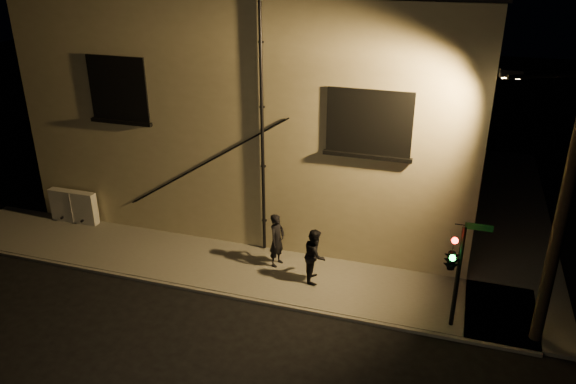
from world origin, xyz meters
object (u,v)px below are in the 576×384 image
(utility_cabinet, at_px, (74,206))
(traffic_signal, at_px, (452,259))
(pedestrian_a, at_px, (277,240))
(streetlamp_pole, at_px, (560,207))
(pedestrian_b, at_px, (315,255))

(utility_cabinet, bearing_deg, traffic_signal, -9.59)
(pedestrian_a, xyz_separation_m, traffic_signal, (5.48, -1.69, 1.24))
(utility_cabinet, distance_m, streetlamp_pole, 16.65)
(pedestrian_a, distance_m, traffic_signal, 5.87)
(utility_cabinet, height_order, traffic_signal, traffic_signal)
(pedestrian_a, distance_m, streetlamp_pole, 8.47)
(traffic_signal, bearing_deg, utility_cabinet, 170.41)
(traffic_signal, distance_m, streetlamp_pole, 2.91)
(traffic_signal, xyz_separation_m, streetlamp_pole, (2.32, 0.24, 1.74))
(pedestrian_b, relative_size, streetlamp_pole, 0.23)
(utility_cabinet, relative_size, pedestrian_a, 1.05)
(utility_cabinet, bearing_deg, pedestrian_a, -4.44)
(utility_cabinet, height_order, streetlamp_pole, streetlamp_pole)
(pedestrian_b, bearing_deg, traffic_signal, -117.50)
(streetlamp_pole, bearing_deg, traffic_signal, -174.02)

